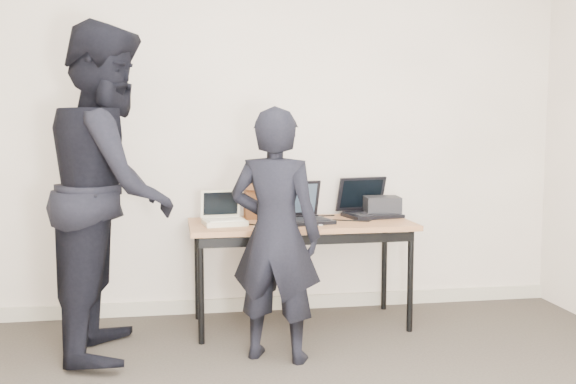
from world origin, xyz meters
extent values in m
cube|color=beige|center=(0.00, 2.27, 1.35)|extent=(4.50, 0.05, 2.70)
cube|color=#925E38|center=(0.23, 1.84, 0.70)|extent=(1.51, 0.68, 0.03)
cylinder|color=black|center=(-0.46, 1.57, 0.34)|extent=(0.04, 0.04, 0.68)
cylinder|color=black|center=(0.92, 1.59, 0.34)|extent=(0.04, 0.04, 0.68)
cylinder|color=black|center=(-0.47, 2.10, 0.34)|extent=(0.04, 0.04, 0.68)
cylinder|color=black|center=(0.91, 2.12, 0.34)|extent=(0.04, 0.04, 0.68)
cube|color=black|center=(0.23, 1.56, 0.64)|extent=(1.40, 0.05, 0.06)
cube|color=beige|center=(-0.29, 1.80, 0.74)|extent=(0.30, 0.26, 0.03)
cube|color=beige|center=(-0.29, 1.77, 0.75)|extent=(0.24, 0.16, 0.01)
cube|color=beige|center=(-0.31, 1.92, 0.85)|extent=(0.28, 0.08, 0.19)
cube|color=black|center=(-0.31, 1.92, 0.85)|extent=(0.24, 0.06, 0.15)
cube|color=beige|center=(-0.31, 1.91, 0.75)|extent=(0.24, 0.05, 0.01)
cube|color=black|center=(0.24, 1.78, 0.73)|extent=(0.40, 0.33, 0.02)
cube|color=black|center=(0.25, 1.75, 0.75)|extent=(0.31, 0.20, 0.01)
cube|color=black|center=(0.21, 1.94, 0.87)|extent=(0.36, 0.15, 0.25)
cube|color=#26333F|center=(0.21, 1.93, 0.87)|extent=(0.31, 0.12, 0.20)
cube|color=black|center=(0.21, 1.91, 0.74)|extent=(0.31, 0.08, 0.02)
cube|color=black|center=(0.77, 1.98, 0.73)|extent=(0.42, 0.34, 0.02)
cube|color=black|center=(0.78, 1.95, 0.75)|extent=(0.33, 0.21, 0.01)
cube|color=black|center=(0.73, 2.15, 0.87)|extent=(0.38, 0.17, 0.25)
cube|color=black|center=(0.74, 2.14, 0.87)|extent=(0.33, 0.14, 0.20)
cube|color=black|center=(0.74, 2.11, 0.74)|extent=(0.33, 0.09, 0.02)
cube|color=brown|center=(0.05, 2.06, 0.84)|extent=(0.36, 0.17, 0.24)
cube|color=brown|center=(0.05, 2.00, 0.94)|extent=(0.36, 0.08, 0.07)
cube|color=brown|center=(0.21, 2.07, 0.82)|extent=(0.02, 0.10, 0.02)
ellipsoid|color=white|center=(0.08, 2.06, 1.00)|extent=(0.14, 0.11, 0.08)
cube|color=black|center=(0.86, 2.02, 0.79)|extent=(0.26, 0.23, 0.14)
cube|color=black|center=(0.01, 1.66, 0.73)|extent=(0.07, 0.05, 0.03)
cube|color=black|center=(0.53, 1.83, 0.72)|extent=(0.31, 0.14, 0.01)
cube|color=silver|center=(0.23, 1.72, 0.72)|extent=(0.21, 0.15, 0.01)
cube|color=black|center=(-0.20, 1.82, 0.72)|extent=(0.26, 0.21, 0.01)
cube|color=black|center=(0.75, 1.88, 0.72)|extent=(0.15, 0.23, 0.01)
cube|color=silver|center=(0.01, 1.72, 0.72)|extent=(0.25, 0.15, 0.01)
cube|color=black|center=(0.39, 2.06, 0.72)|extent=(0.25, 0.04, 0.01)
imported|color=black|center=(-0.03, 1.24, 0.74)|extent=(0.64, 0.54, 1.48)
imported|color=black|center=(-0.98, 1.56, 0.99)|extent=(0.78, 0.98, 1.97)
cube|color=#B3AB94|center=(0.00, 2.23, 0.05)|extent=(4.50, 0.03, 0.10)
camera|label=1|loc=(-0.55, -2.39, 1.38)|focal=40.00mm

